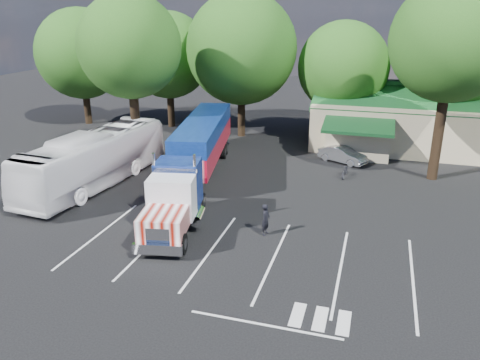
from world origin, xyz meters
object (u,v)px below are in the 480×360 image
(woman, at_px, (266,219))
(bicycle, at_px, (345,171))
(tour_bus, at_px, (95,159))
(semi_truck, at_px, (197,151))
(silver_sedan, at_px, (342,155))

(woman, bearing_deg, bicycle, -7.96)
(tour_bus, bearing_deg, semi_truck, 22.61)
(woman, xyz_separation_m, bicycle, (3.30, 10.51, -0.38))
(woman, relative_size, silver_sedan, 0.45)
(semi_truck, bearing_deg, woman, -55.96)
(semi_truck, bearing_deg, bicycle, 12.24)
(silver_sedan, bearing_deg, bicycle, -145.76)
(bicycle, distance_m, tour_bus, 17.52)
(semi_truck, distance_m, bicycle, 10.70)
(woman, xyz_separation_m, silver_sedan, (2.80, 14.00, -0.24))
(bicycle, bearing_deg, woman, -102.95)
(silver_sedan, bearing_deg, tour_bus, 148.06)
(tour_bus, height_order, silver_sedan, tour_bus)
(tour_bus, bearing_deg, woman, -13.25)
(woman, bearing_deg, tour_bus, 81.73)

